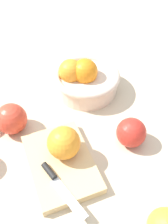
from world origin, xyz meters
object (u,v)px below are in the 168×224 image
at_px(apple_front_left, 11,119).
at_px(apple_back_center, 131,132).
at_px(bowl, 85,79).
at_px(orange_on_board, 64,143).
at_px(knife, 58,182).
at_px(cutting_board, 61,163).

distance_m(apple_front_left, apple_back_center, 0.31).
height_order(bowl, apple_back_center, bowl).
height_order(bowl, orange_on_board, bowl).
xyz_separation_m(bowl, orange_on_board, (0.24, -0.09, 0.02)).
xyz_separation_m(orange_on_board, apple_back_center, (-0.02, 0.17, -0.02)).
bearing_deg(bowl, knife, -19.91).
bearing_deg(bowl, apple_front_left, -60.29).
distance_m(cutting_board, knife, 0.06).
bearing_deg(apple_front_left, bowl, 119.71).
height_order(bowl, knife, bowl).
bearing_deg(cutting_board, apple_front_left, -140.25).
xyz_separation_m(orange_on_board, apple_front_left, (-0.11, -0.12, -0.02)).
bearing_deg(knife, orange_on_board, 162.51).
xyz_separation_m(bowl, cutting_board, (0.26, -0.10, -0.03)).
distance_m(knife, apple_front_left, 0.22).
height_order(apple_front_left, apple_back_center, apple_front_left).
bearing_deg(bowl, apple_back_center, 20.50).
relative_size(knife, apple_back_center, 1.92).
relative_size(apple_front_left, apple_back_center, 1.09).
bearing_deg(apple_back_center, apple_front_left, -107.55).
height_order(orange_on_board, apple_back_center, orange_on_board).
height_order(cutting_board, apple_front_left, apple_front_left).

